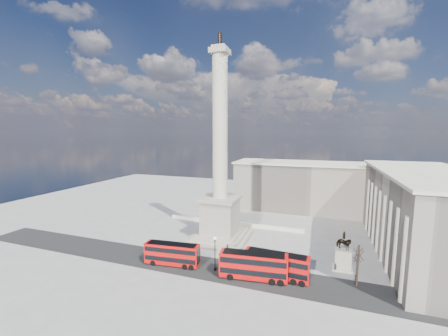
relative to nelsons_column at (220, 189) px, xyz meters
name	(u,v)px	position (x,y,z in m)	size (l,w,h in m)	color
ground	(213,246)	(0.00, -5.00, -12.92)	(180.00, 180.00, 0.00)	#989690
asphalt_road	(218,270)	(5.00, -15.00, -12.91)	(120.00, 9.00, 0.01)	#262626
nelsons_column	(220,189)	(0.00, 0.00, 0.00)	(14.00, 14.00, 49.85)	#A29887
balustrade_wall	(233,223)	(0.00, 11.00, -12.37)	(40.00, 0.60, 1.10)	beige
building_east	(427,215)	(45.00, 5.00, -3.59)	(19.00, 46.00, 18.60)	#B3A793
building_northeast	(309,186)	(20.00, 35.00, -4.59)	(51.00, 17.00, 16.60)	#B3A793
red_bus_a	(173,254)	(-4.35, -16.18, -10.54)	(11.38, 3.72, 4.53)	red
red_bus_b	(254,266)	(12.40, -16.06, -10.30)	(12.55, 4.22, 4.99)	red
red_bus_c	(277,265)	(16.30, -14.28, -10.40)	(11.95, 3.37, 4.79)	red
victorian_lamp	(215,251)	(4.57, -15.45, -8.90)	(0.58, 0.58, 6.82)	black
equestrian_statue	(343,257)	(28.00, -6.81, -10.24)	(3.70, 2.77, 7.78)	beige
bare_tree_near	(359,252)	(29.94, -12.38, -6.72)	(1.80, 1.80, 7.86)	#332319
bare_tree_mid	(392,244)	(36.93, -3.44, -7.73)	(1.74, 1.74, 6.59)	#332319
bare_tree_far	(387,222)	(39.00, 11.24, -7.67)	(1.63, 1.63, 6.66)	#332319
pedestrian_walking	(335,268)	(26.67, -8.10, -12.12)	(0.58, 0.38, 1.60)	#28242A
pedestrian_standing	(355,279)	(29.81, -11.50, -12.12)	(0.77, 0.60, 1.59)	#28242A
pedestrian_crossing	(227,248)	(4.19, -6.84, -12.00)	(1.08, 0.45, 1.84)	#28242A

